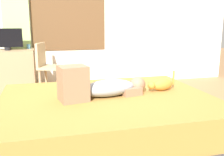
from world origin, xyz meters
TOP-DOWN VIEW (x-y plane):
  - ground_plane at (0.00, 0.00)m, footprint 16.00×16.00m
  - back_wall_with_window at (-0.00, 2.40)m, footprint 6.40×0.14m
  - bed at (0.08, -0.04)m, footprint 2.20×1.71m
  - person_lying at (0.01, -0.02)m, footprint 0.94×0.41m
  - cat at (0.72, 0.06)m, footprint 0.35×0.17m
  - desk at (-1.13, 2.00)m, footprint 0.90×0.56m
  - tv_monitor at (-1.08, 2.00)m, footprint 0.48×0.10m
  - cup at (-0.77, 2.17)m, footprint 0.06×0.06m
  - chair_by_desk at (-0.48, 1.84)m, footprint 0.48×0.48m
  - curtain_left at (-0.95, 2.28)m, footprint 0.44×0.06m

SIDE VIEW (x-z plane):
  - ground_plane at x=0.00m, z-range 0.00..0.00m
  - bed at x=0.08m, z-range 0.00..0.44m
  - desk at x=-1.13m, z-range 0.00..0.74m
  - chair_by_desk at x=-0.48m, z-range 0.08..0.94m
  - cat at x=0.72m, z-range 0.41..0.62m
  - person_lying at x=0.01m, z-range 0.39..0.73m
  - cup at x=-0.77m, z-range 0.74..0.82m
  - tv_monitor at x=-1.08m, z-range 0.75..1.10m
  - curtain_left at x=-0.95m, z-range 0.00..2.49m
  - back_wall_with_window at x=0.00m, z-range 0.00..2.90m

